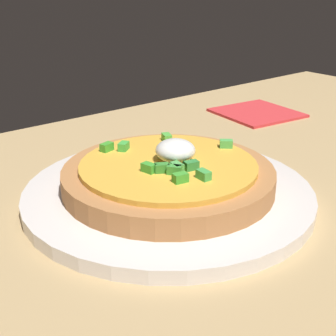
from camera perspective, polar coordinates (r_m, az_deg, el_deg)
The scene contains 4 objects.
dining_table at distance 42.48cm, azimuth 5.54°, elevation -8.80°, with size 128.19×72.96×3.45cm, color tan.
plate at distance 45.48cm, azimuth -0.00°, elevation -3.07°, with size 27.56×27.56×1.27cm, color white.
pizza at distance 44.70cm, azimuth 0.03°, elevation -0.84°, with size 20.07×20.07×4.62cm.
napkin at distance 74.73cm, azimuth 10.68°, elevation 6.56°, with size 11.15×11.15×0.40cm, color red.
Camera 1 is at (25.94, 25.42, 23.76)cm, focal length 50.49 mm.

